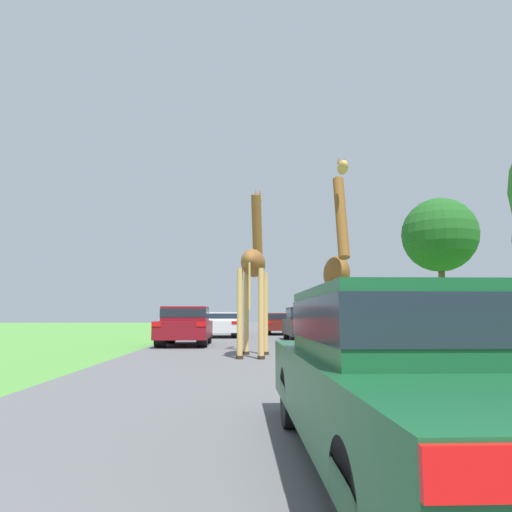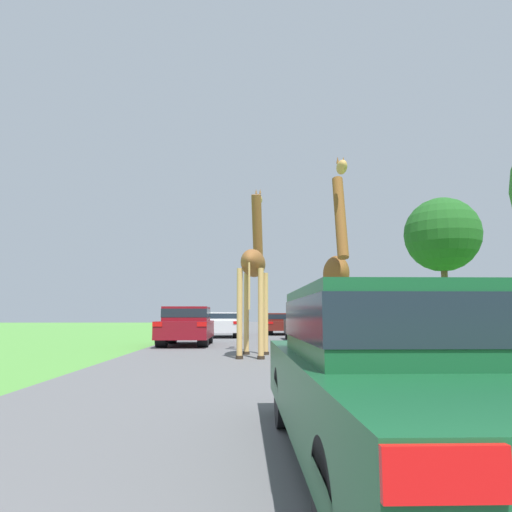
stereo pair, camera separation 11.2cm
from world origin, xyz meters
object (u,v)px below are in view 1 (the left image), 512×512
object	(u,v)px
car_lead_maroon	(418,372)
car_far_ahead	(305,323)
car_queue_left	(221,324)
tree_centre_back	(440,235)
car_queue_right	(185,325)
giraffe_near_road	(254,265)
car_verge_right	(278,323)
giraffe_companion	(337,275)

from	to	relation	value
car_lead_maroon	car_far_ahead	bearing A→B (deg)	84.60
car_queue_left	tree_centre_back	xyz separation A→B (m)	(13.57, 2.19, 5.44)
car_lead_maroon	tree_centre_back	world-z (taller)	tree_centre_back
car_queue_right	tree_centre_back	distance (m)	18.17
car_queue_left	giraffe_near_road	bearing A→B (deg)	-83.14
car_queue_right	car_verge_right	bearing A→B (deg)	66.81
giraffe_near_road	car_queue_left	size ratio (longest dim) A/B	1.31
giraffe_near_road	giraffe_companion	bearing A→B (deg)	-38.31
car_queue_left	tree_centre_back	bearing A→B (deg)	9.18
car_far_ahead	car_verge_right	world-z (taller)	car_far_ahead
giraffe_near_road	car_verge_right	world-z (taller)	giraffe_near_road
car_far_ahead	tree_centre_back	bearing A→B (deg)	32.95
giraffe_near_road	car_far_ahead	size ratio (longest dim) A/B	1.12
giraffe_near_road	tree_centre_back	bearing A→B (deg)	57.53
giraffe_near_road	giraffe_companion	world-z (taller)	giraffe_near_road
giraffe_near_road	car_queue_left	bearing A→B (deg)	104.67
giraffe_companion	car_lead_maroon	bearing A→B (deg)	86.16
car_queue_left	car_verge_right	distance (m)	5.00
car_far_ahead	car_verge_right	bearing A→B (deg)	94.93
car_queue_right	tree_centre_back	size ratio (longest dim) A/B	0.48
car_verge_right	tree_centre_back	xyz separation A→B (m)	(10.10, -1.42, 5.45)
car_lead_maroon	car_verge_right	size ratio (longest dim) A/B	1.05
giraffe_companion	car_lead_maroon	xyz separation A→B (m)	(-1.07, -7.77, -1.44)
giraffe_companion	tree_centre_back	size ratio (longest dim) A/B	0.57
car_lead_maroon	car_far_ahead	xyz separation A→B (m)	(1.71, 18.04, 0.09)
car_queue_right	car_verge_right	size ratio (longest dim) A/B	0.91
car_queue_left	car_far_ahead	xyz separation A→B (m)	(4.11, -3.93, 0.09)
giraffe_companion	car_queue_left	size ratio (longest dim) A/B	1.20
giraffe_near_road	car_lead_maroon	bearing A→B (deg)	-76.68
giraffe_near_road	tree_centre_back	xyz separation A→B (m)	(12.11, 14.29, 3.50)
car_queue_right	car_far_ahead	size ratio (longest dim) A/B	0.86
giraffe_companion	tree_centre_back	world-z (taller)	tree_centre_back
giraffe_near_road	tree_centre_back	size ratio (longest dim) A/B	0.63
car_verge_right	tree_centre_back	world-z (taller)	tree_centre_back
giraffe_near_road	car_queue_right	size ratio (longest dim) A/B	1.30
giraffe_companion	car_lead_maroon	distance (m)	7.98
car_lead_maroon	car_queue_left	size ratio (longest dim) A/B	1.16
car_lead_maroon	car_queue_right	xyz separation A→B (m)	(-3.52, 14.90, 0.07)
giraffe_companion	car_queue_right	bearing A→B (deg)	-53.17
car_lead_maroon	tree_centre_back	bearing A→B (deg)	65.22
car_lead_maroon	car_queue_left	world-z (taller)	car_lead_maroon
car_lead_maroon	car_far_ahead	world-z (taller)	car_far_ahead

